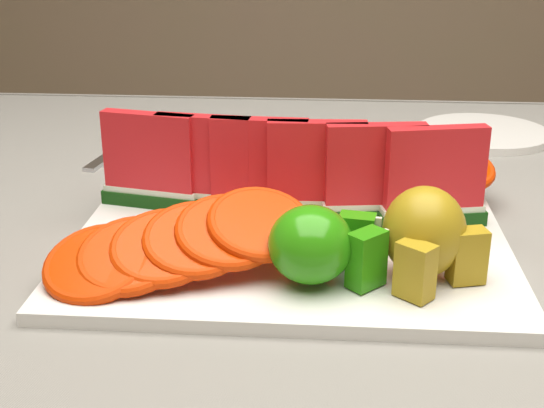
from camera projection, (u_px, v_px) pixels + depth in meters
table at (314, 309)px, 0.81m from camera, size 1.40×0.90×0.75m
tablecloth at (315, 257)px, 0.79m from camera, size 1.53×1.03×0.20m
platter at (290, 246)px, 0.70m from camera, size 0.40×0.30×0.01m
apple_cluster at (320, 245)px, 0.61m from camera, size 0.11×0.09×0.06m
pear_cluster at (426, 235)px, 0.62m from camera, size 0.10×0.10×0.08m
side_plate at (483, 133)px, 1.05m from camera, size 0.19×0.19×0.01m
fork at (120, 147)px, 1.00m from camera, size 0.04×0.19×0.00m
watermelon_row at (288, 171)px, 0.74m from camera, size 0.39×0.07×0.10m
orange_fan_front at (180, 243)px, 0.63m from camera, size 0.24×0.15×0.06m
orange_fan_back at (317, 170)px, 0.81m from camera, size 0.39×0.12×0.05m
tangerine_segments at (263, 229)px, 0.69m from camera, size 0.14×0.06×0.03m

